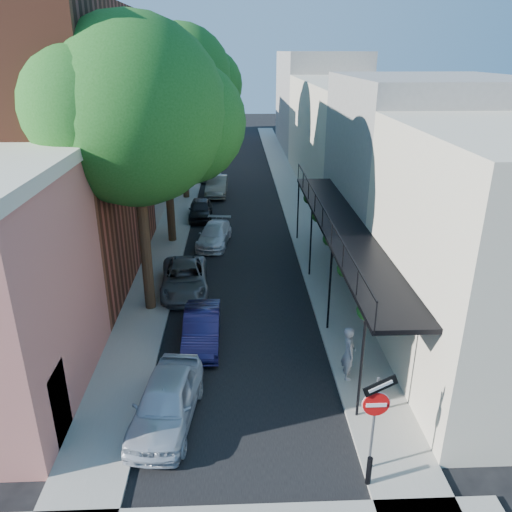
{
  "coord_description": "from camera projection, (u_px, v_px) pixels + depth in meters",
  "views": [
    {
      "loc": [
        -0.15,
        -8.67,
        10.05
      ],
      "look_at": [
        0.57,
        8.9,
        2.8
      ],
      "focal_mm": 35.0,
      "sensor_mm": 36.0,
      "label": 1
    }
  ],
  "objects": [
    {
      "name": "parked_car_f",
      "position": [
        217.0,
        186.0,
        37.31
      ],
      "size": [
        1.64,
        4.3,
        1.4
      ],
      "primitive_type": "imported",
      "rotation": [
        0.0,
        0.0,
        -0.04
      ],
      "color": "slate",
      "rests_on": "ground"
    },
    {
      "name": "oak_mid",
      "position": [
        172.0,
        113.0,
        25.86
      ],
      "size": [
        6.6,
        6.0,
        10.2
      ],
      "color": "#322114",
      "rests_on": "ground"
    },
    {
      "name": "parked_car_g",
      "position": [
        209.0,
        172.0,
        41.99
      ],
      "size": [
        2.44,
        4.41,
        1.17
      ],
      "primitive_type": "imported",
      "rotation": [
        0.0,
        0.0,
        0.12
      ],
      "color": "gray",
      "rests_on": "ground"
    },
    {
      "name": "sidewalk_left",
      "position": [
        187.0,
        187.0,
        39.38
      ],
      "size": [
        2.0,
        64.0,
        0.12
      ],
      "primitive_type": "cube",
      "color": "gray",
      "rests_on": "ground"
    },
    {
      "name": "parked_car_a",
      "position": [
        166.0,
        401.0,
        14.36
      ],
      "size": [
        2.13,
        4.29,
        1.4
      ],
      "primitive_type": "imported",
      "rotation": [
        0.0,
        0.0,
        -0.12
      ],
      "color": "silver",
      "rests_on": "ground"
    },
    {
      "name": "sign_post",
      "position": [
        376.0,
        408.0,
        12.09
      ],
      "size": [
        0.89,
        0.17,
        2.99
      ],
      "color": "#595B60",
      "rests_on": "ground"
    },
    {
      "name": "ground",
      "position": [
        247.0,
        508.0,
        11.85
      ],
      "size": [
        160.0,
        160.0,
        0.0
      ],
      "primitive_type": "plane",
      "color": "black",
      "rests_on": "ground"
    },
    {
      "name": "parked_car_c",
      "position": [
        185.0,
        278.0,
        22.32
      ],
      "size": [
        2.4,
        4.6,
        1.24
      ],
      "primitive_type": "imported",
      "rotation": [
        0.0,
        0.0,
        0.08
      ],
      "color": "#57595E",
      "rests_on": "ground"
    },
    {
      "name": "pedestrian",
      "position": [
        349.0,
        353.0,
        16.07
      ],
      "size": [
        0.47,
        0.69,
        1.85
      ],
      "primitive_type": "imported",
      "rotation": [
        0.0,
        0.0,
        1.52
      ],
      "color": "gray",
      "rests_on": "sidewalk_right"
    },
    {
      "name": "buildings_right",
      "position": [
        356.0,
        131.0,
        37.74
      ],
      "size": [
        9.8,
        55.0,
        10.0
      ],
      "color": "beige",
      "rests_on": "ground"
    },
    {
      "name": "road_surface",
      "position": [
        238.0,
        187.0,
        39.55
      ],
      "size": [
        6.0,
        64.0,
        0.01
      ],
      "primitive_type": "cube",
      "color": "black",
      "rests_on": "ground"
    },
    {
      "name": "parked_car_b",
      "position": [
        202.0,
        328.0,
        18.32
      ],
      "size": [
        1.33,
        3.72,
        1.22
      ],
      "primitive_type": "imported",
      "rotation": [
        0.0,
        0.0,
        0.01
      ],
      "color": "#15133B",
      "rests_on": "ground"
    },
    {
      "name": "oak_near",
      "position": [
        147.0,
        115.0,
        18.19
      ],
      "size": [
        7.48,
        6.8,
        11.42
      ],
      "color": "#322114",
      "rests_on": "ground"
    },
    {
      "name": "parked_car_d",
      "position": [
        214.0,
        235.0,
        27.75
      ],
      "size": [
        2.1,
        4.1,
        1.14
      ],
      "primitive_type": "imported",
      "rotation": [
        0.0,
        0.0,
        -0.13
      ],
      "color": "silver",
      "rests_on": "ground"
    },
    {
      "name": "oak_far",
      "position": [
        187.0,
        79.0,
        33.76
      ],
      "size": [
        7.7,
        7.0,
        11.9
      ],
      "color": "#322114",
      "rests_on": "ground"
    },
    {
      "name": "sidewalk_right",
      "position": [
        288.0,
        186.0,
        39.68
      ],
      "size": [
        2.0,
        64.0,
        0.12
      ],
      "primitive_type": "cube",
      "color": "gray",
      "rests_on": "ground"
    },
    {
      "name": "parked_car_e",
      "position": [
        201.0,
        209.0,
        32.05
      ],
      "size": [
        1.54,
        3.65,
        1.23
      ],
      "primitive_type": "imported",
      "rotation": [
        0.0,
        0.0,
        0.02
      ],
      "color": "black",
      "rests_on": "ground"
    },
    {
      "name": "bollard",
      "position": [
        369.0,
        471.0,
        12.22
      ],
      "size": [
        0.14,
        0.14,
        0.8
      ],
      "primitive_type": "cylinder",
      "color": "black",
      "rests_on": "sidewalk_right"
    },
    {
      "name": "buildings_left",
      "position": [
        109.0,
        127.0,
        36.18
      ],
      "size": [
        10.1,
        59.1,
        12.0
      ],
      "color": "#BF6E62",
      "rests_on": "ground"
    }
  ]
}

